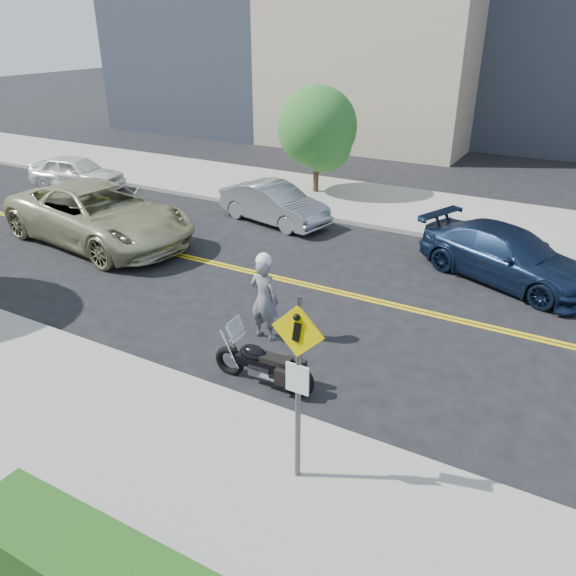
# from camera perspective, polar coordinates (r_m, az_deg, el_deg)

# --- Properties ---
(ground_plane) EXTENTS (120.00, 120.00, 0.00)m
(ground_plane) POSITION_cam_1_polar(r_m,az_deg,el_deg) (15.33, -1.75, 1.17)
(ground_plane) COLOR black
(ground_plane) RESTS_ON ground
(sidewalk_near) EXTENTS (60.00, 5.00, 0.15)m
(sidewalk_near) POSITION_cam_1_polar(r_m,az_deg,el_deg) (10.52, -23.70, -13.46)
(sidewalk_near) COLOR #9E9B91
(sidewalk_near) RESTS_ON ground_plane
(sidewalk_far) EXTENTS (60.00, 5.00, 0.15)m
(sidewalk_far) POSITION_cam_1_polar(r_m,az_deg,el_deg) (21.67, 8.52, 8.52)
(sidewalk_far) COLOR #9E9B91
(sidewalk_far) RESTS_ON ground_plane
(pedestrian_sign) EXTENTS (0.78, 0.08, 3.00)m
(pedestrian_sign) POSITION_cam_1_polar(r_m,az_deg,el_deg) (7.74, 1.02, -8.78)
(pedestrian_sign) COLOR #4C4C51
(pedestrian_sign) RESTS_ON sidewalk_near
(motorcyclist) EXTENTS (0.70, 0.47, 2.00)m
(motorcyclist) POSITION_cam_1_polar(r_m,az_deg,el_deg) (11.98, -2.42, -0.88)
(motorcyclist) COLOR #B1B1B6
(motorcyclist) RESTS_ON ground
(motorcycle) EXTENTS (2.07, 0.70, 1.25)m
(motorcycle) POSITION_cam_1_polar(r_m,az_deg,el_deg) (10.64, -2.53, -6.87)
(motorcycle) COLOR black
(motorcycle) RESTS_ON ground
(suv) EXTENTS (6.86, 3.82, 1.82)m
(suv) POSITION_cam_1_polar(r_m,az_deg,el_deg) (18.44, -18.65, 7.12)
(suv) COLOR #B5B585
(suv) RESTS_ON ground
(parked_car_white) EXTENTS (4.20, 2.21, 1.36)m
(parked_car_white) POSITION_cam_1_polar(r_m,az_deg,el_deg) (25.04, -20.68, 10.93)
(parked_car_white) COLOR white
(parked_car_white) RESTS_ON ground
(parked_car_silver) EXTENTS (4.29, 2.29, 1.34)m
(parked_car_silver) POSITION_cam_1_polar(r_m,az_deg,el_deg) (19.37, -1.43, 8.59)
(parked_car_silver) COLOR #989A9F
(parked_car_silver) RESTS_ON ground
(parked_car_blue) EXTENTS (5.24, 3.69, 1.41)m
(parked_car_blue) POSITION_cam_1_polar(r_m,az_deg,el_deg) (15.94, 21.38, 3.09)
(parked_car_blue) COLOR #162543
(parked_car_blue) RESTS_ON ground
(tree_far_a) EXTENTS (3.06, 3.06, 4.19)m
(tree_far_a) POSITION_cam_1_polar(r_m,az_deg,el_deg) (22.23, 2.96, 16.01)
(tree_far_a) COLOR #382619
(tree_far_a) RESTS_ON ground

